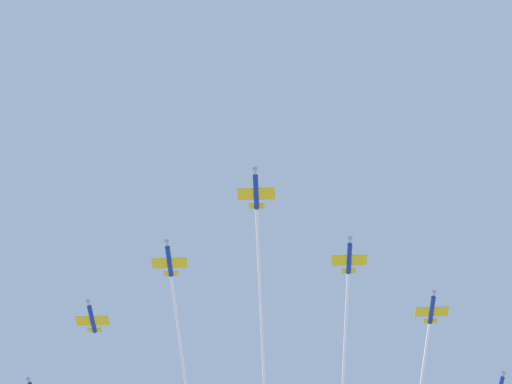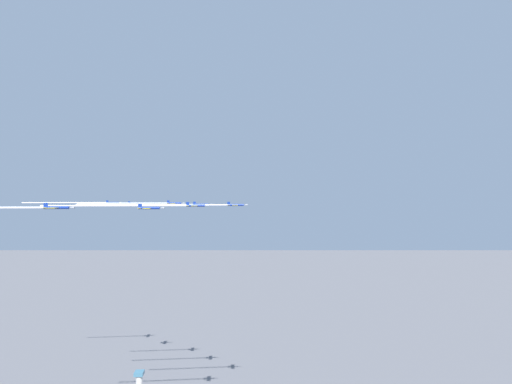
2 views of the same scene
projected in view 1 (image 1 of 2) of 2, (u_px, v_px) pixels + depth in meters
jet_lead at (260, 279)px, 198.01m from camera, size 76.56×7.79×2.25m
jet_port_inner at (345, 334)px, 209.83m from camera, size 75.71×7.79×2.25m
jet_starboard_inner at (180, 337)px, 211.20m from camera, size 76.41×7.79×2.25m
jet_port_outer at (424, 365)px, 217.98m from camera, size 64.70×7.79×2.25m
jet_starboard_outer at (92, 318)px, 206.17m from camera, size 10.76×7.79×2.25m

